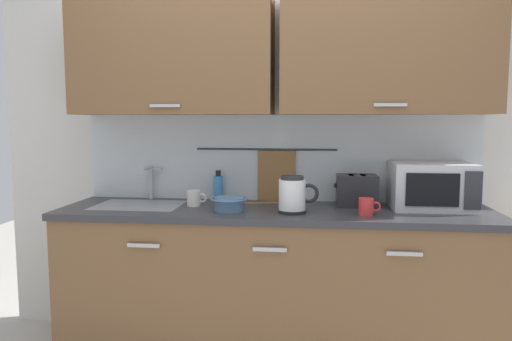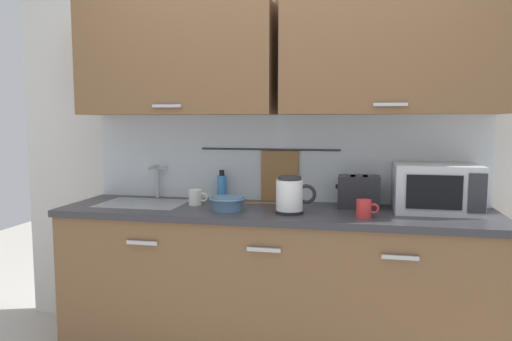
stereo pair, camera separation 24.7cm
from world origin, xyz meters
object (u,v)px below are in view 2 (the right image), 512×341
at_px(electric_kettle, 290,195).
at_px(wooden_spoon, 274,203).
at_px(mixing_bowl, 228,203).
at_px(mug_near_sink, 196,197).
at_px(toaster, 359,192).
at_px(dish_soap_bottle, 222,187).
at_px(mug_by_kettle, 364,209).
at_px(microwave, 436,188).

relative_size(electric_kettle, wooden_spoon, 0.83).
bearing_deg(mixing_bowl, mug_near_sink, 151.90).
bearing_deg(toaster, mug_near_sink, -173.57).
bearing_deg(toaster, mixing_bowl, -162.29).
xyz_separation_m(mug_near_sink, wooden_spoon, (0.46, 0.15, -0.04)).
bearing_deg(wooden_spoon, dish_soap_bottle, 170.92).
xyz_separation_m(electric_kettle, mug_near_sink, (-0.60, 0.14, -0.05)).
bearing_deg(mixing_bowl, toaster, 17.71).
distance_m(mug_near_sink, toaster, 0.98).
distance_m(dish_soap_bottle, mug_by_kettle, 0.97).
height_order(dish_soap_bottle, mixing_bowl, dish_soap_bottle).
distance_m(mug_near_sink, wooden_spoon, 0.48).
height_order(dish_soap_bottle, toaster, dish_soap_bottle).
xyz_separation_m(microwave, mug_near_sink, (-1.40, -0.08, -0.09)).
bearing_deg(mixing_bowl, electric_kettle, -2.70).
bearing_deg(wooden_spoon, mug_by_kettle, -30.30).
distance_m(electric_kettle, mug_by_kettle, 0.41).
bearing_deg(dish_soap_bottle, mug_near_sink, -117.71).
bearing_deg(toaster, microwave, -3.91).
relative_size(mixing_bowl, toaster, 0.84).
bearing_deg(dish_soap_bottle, electric_kettle, -35.17).
distance_m(toaster, wooden_spoon, 0.53).
xyz_separation_m(dish_soap_bottle, mixing_bowl, (0.13, -0.33, -0.04)).
bearing_deg(mixing_bowl, microwave, 10.07).
relative_size(mixing_bowl, mug_by_kettle, 1.78).
xyz_separation_m(electric_kettle, mixing_bowl, (-0.37, 0.02, -0.06)).
xyz_separation_m(dish_soap_bottle, mug_near_sink, (-0.11, -0.20, -0.04)).
distance_m(electric_kettle, wooden_spoon, 0.34).
bearing_deg(mug_by_kettle, wooden_spoon, 149.70).
xyz_separation_m(microwave, mug_by_kettle, (-0.40, -0.25, -0.09)).
bearing_deg(electric_kettle, mug_by_kettle, -3.80).
bearing_deg(mixing_bowl, dish_soap_bottle, 111.21).
height_order(electric_kettle, wooden_spoon, electric_kettle).
bearing_deg(toaster, mug_by_kettle, -84.21).
height_order(mixing_bowl, mug_by_kettle, mug_by_kettle).
relative_size(toaster, wooden_spoon, 0.94).
distance_m(microwave, mug_by_kettle, 0.48).
bearing_deg(mixing_bowl, mug_by_kettle, -3.28).
xyz_separation_m(dish_soap_bottle, mug_by_kettle, (0.89, -0.37, -0.04)).
height_order(microwave, mug_by_kettle, microwave).
xyz_separation_m(mug_near_sink, mixing_bowl, (0.24, -0.13, -0.00)).
bearing_deg(mug_near_sink, wooden_spoon, 18.04).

